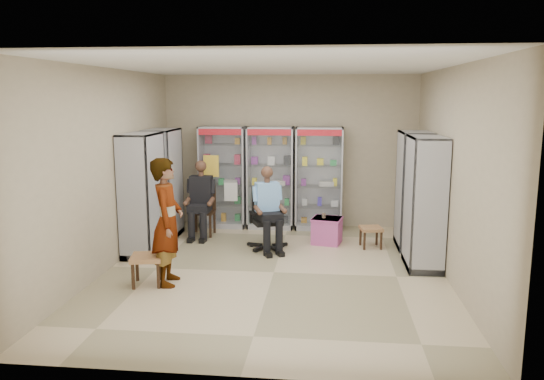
# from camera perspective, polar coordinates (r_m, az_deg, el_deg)

# --- Properties ---
(floor) EXTENTS (6.00, 6.00, 0.00)m
(floor) POSITION_cam_1_polar(r_m,az_deg,el_deg) (7.98, 0.20, -8.84)
(floor) COLOR #C4AF88
(floor) RESTS_ON ground
(room_shell) EXTENTS (5.02, 6.02, 3.01)m
(room_shell) POSITION_cam_1_polar(r_m,az_deg,el_deg) (7.57, 0.21, 5.40)
(room_shell) COLOR tan
(room_shell) RESTS_ON ground
(cabinet_back_left) EXTENTS (0.90, 0.50, 2.00)m
(cabinet_back_left) POSITION_cam_1_polar(r_m,az_deg,el_deg) (10.57, -5.28, 1.40)
(cabinet_back_left) COLOR #A9ABB0
(cabinet_back_left) RESTS_ON floor
(cabinet_back_mid) EXTENTS (0.90, 0.50, 2.00)m
(cabinet_back_mid) POSITION_cam_1_polar(r_m,az_deg,el_deg) (10.42, -0.15, 1.32)
(cabinet_back_mid) COLOR #B8BAC0
(cabinet_back_mid) RESTS_ON floor
(cabinet_back_right) EXTENTS (0.90, 0.50, 2.00)m
(cabinet_back_right) POSITION_cam_1_polar(r_m,az_deg,el_deg) (10.36, 5.08, 1.23)
(cabinet_back_right) COLOR #B6B9BE
(cabinet_back_right) RESTS_ON floor
(cabinet_right_far) EXTENTS (0.90, 0.50, 2.00)m
(cabinet_right_far) POSITION_cam_1_polar(r_m,az_deg,el_deg) (9.36, 14.96, -0.03)
(cabinet_right_far) COLOR #A2A5A9
(cabinet_right_far) RESTS_ON floor
(cabinet_right_near) EXTENTS (0.90, 0.50, 2.00)m
(cabinet_right_near) POSITION_cam_1_polar(r_m,az_deg,el_deg) (8.29, 16.10, -1.35)
(cabinet_right_near) COLOR #AAACB1
(cabinet_right_near) RESTS_ON floor
(cabinet_left_far) EXTENTS (0.90, 0.50, 2.00)m
(cabinet_left_far) POSITION_cam_1_polar(r_m,az_deg,el_deg) (9.91, -11.63, 0.66)
(cabinet_left_far) COLOR #B0B3B7
(cabinet_left_far) RESTS_ON floor
(cabinet_left_near) EXTENTS (0.90, 0.50, 2.00)m
(cabinet_left_near) POSITION_cam_1_polar(r_m,az_deg,el_deg) (8.88, -13.77, -0.50)
(cabinet_left_near) COLOR #A2A3A9
(cabinet_left_near) RESTS_ON floor
(wooden_chair) EXTENTS (0.42, 0.42, 0.94)m
(wooden_chair) POSITION_cam_1_polar(r_m,az_deg,el_deg) (10.01, -7.46, -2.21)
(wooden_chair) COLOR black
(wooden_chair) RESTS_ON floor
(seated_customer) EXTENTS (0.44, 0.60, 1.34)m
(seated_customer) POSITION_cam_1_polar(r_m,az_deg,el_deg) (9.93, -7.55, -1.14)
(seated_customer) COLOR black
(seated_customer) RESTS_ON floor
(office_chair) EXTENTS (0.75, 0.75, 1.05)m
(office_chair) POSITION_cam_1_polar(r_m,az_deg,el_deg) (9.06, -0.53, -3.07)
(office_chair) COLOR black
(office_chair) RESTS_ON floor
(seated_shopkeeper) EXTENTS (0.65, 0.74, 1.34)m
(seated_shopkeeper) POSITION_cam_1_polar(r_m,az_deg,el_deg) (8.98, -0.57, -2.24)
(seated_shopkeeper) COLOR #669BCA
(seated_shopkeeper) RESTS_ON floor
(pink_trunk) EXTENTS (0.56, 0.55, 0.46)m
(pink_trunk) POSITION_cam_1_polar(r_m,az_deg,el_deg) (9.48, 5.93, -4.36)
(pink_trunk) COLOR #B8498D
(pink_trunk) RESTS_ON floor
(tea_glass) EXTENTS (0.07, 0.07, 0.09)m
(tea_glass) POSITION_cam_1_polar(r_m,az_deg,el_deg) (9.42, 5.59, -2.72)
(tea_glass) COLOR #601B08
(tea_glass) RESTS_ON pink_trunk
(woven_stool_a) EXTENTS (0.42, 0.42, 0.36)m
(woven_stool_a) POSITION_cam_1_polar(r_m,az_deg,el_deg) (9.35, 10.58, -5.01)
(woven_stool_a) COLOR #9F8143
(woven_stool_a) RESTS_ON floor
(woven_stool_b) EXTENTS (0.50, 0.50, 0.42)m
(woven_stool_b) POSITION_cam_1_polar(r_m,az_deg,el_deg) (7.62, -13.25, -8.37)
(woven_stool_b) COLOR olive
(woven_stool_b) RESTS_ON floor
(standing_man) EXTENTS (0.50, 0.69, 1.77)m
(standing_man) POSITION_cam_1_polar(r_m,az_deg,el_deg) (7.42, -11.18, -3.37)
(standing_man) COLOR #969799
(standing_man) RESTS_ON floor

